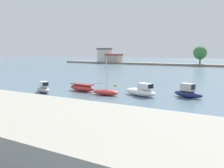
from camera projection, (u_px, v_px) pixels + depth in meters
ground_plane at (36, 112)px, 25.28m from camera, size 400.00×400.00×0.00m
moored_boat_0 at (43, 88)px, 37.03m from camera, size 3.94×2.94×1.63m
moored_boat_1 at (82, 88)px, 38.30m from camera, size 4.94×2.02×1.09m
moored_boat_2 at (106, 92)px, 34.85m from camera, size 3.95×1.74×5.01m
moored_boat_3 at (141, 91)px, 34.15m from camera, size 5.45×3.20×1.76m
moored_boat_4 at (188, 92)px, 33.01m from camera, size 4.30×2.49×1.81m
mooring_buoy_0 at (147, 86)px, 42.99m from camera, size 0.33×0.33×0.33m
mooring_buoy_1 at (115, 85)px, 43.52m from camera, size 0.42×0.42×0.42m
distant_shoreline at (208, 61)px, 100.05m from camera, size 139.85×7.96×7.91m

